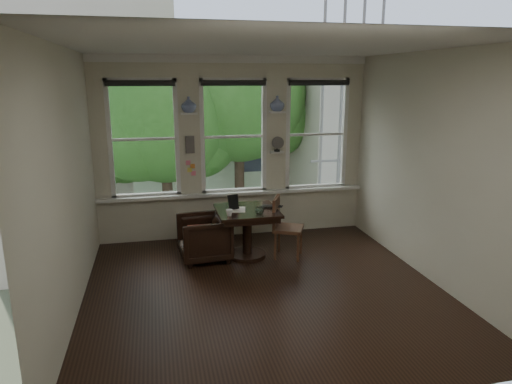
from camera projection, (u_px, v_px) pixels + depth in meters
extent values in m
plane|color=black|center=(264.00, 290.00, 5.87)|extent=(4.50, 4.50, 0.00)
plane|color=silver|center=(266.00, 46.00, 5.14)|extent=(4.50, 4.50, 0.00)
plane|color=beige|center=(233.00, 149.00, 7.63)|extent=(4.50, 0.00, 4.50)
plane|color=beige|center=(337.00, 237.00, 3.37)|extent=(4.50, 0.00, 4.50)
plane|color=beige|center=(67.00, 185.00, 5.03)|extent=(0.00, 4.50, 4.50)
plane|color=beige|center=(432.00, 168.00, 5.98)|extent=(0.00, 4.50, 4.50)
cube|color=white|center=(189.00, 113.00, 7.24)|extent=(0.26, 0.16, 0.03)
cube|color=white|center=(277.00, 112.00, 7.55)|extent=(0.26, 0.16, 0.03)
cube|color=#59544F|center=(190.00, 144.00, 7.39)|extent=(0.14, 0.06, 0.28)
imported|color=silver|center=(189.00, 105.00, 7.21)|extent=(0.24, 0.24, 0.25)
imported|color=silver|center=(277.00, 103.00, 7.51)|extent=(0.24, 0.24, 0.25)
imported|color=black|center=(204.00, 238.00, 6.78)|extent=(0.80, 0.78, 0.67)
cube|color=maroon|center=(204.00, 231.00, 6.75)|extent=(0.45, 0.45, 0.06)
imported|color=black|center=(271.00, 207.00, 6.83)|extent=(0.38, 0.33, 0.03)
imported|color=white|center=(229.00, 213.00, 6.44)|extent=(0.11, 0.11, 0.09)
imported|color=white|center=(259.00, 210.00, 6.54)|extent=(0.15, 0.15, 0.10)
cube|color=black|center=(233.00, 202.00, 6.76)|extent=(0.17, 0.11, 0.22)
cube|color=silver|center=(238.00, 210.00, 6.76)|extent=(0.28, 0.34, 0.00)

